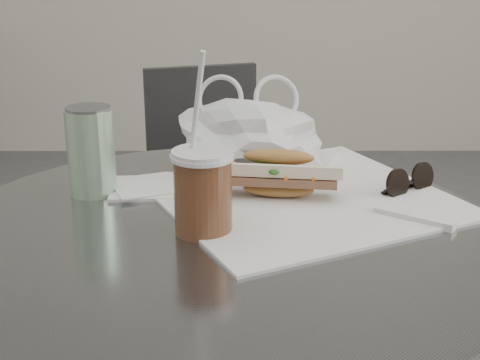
{
  "coord_description": "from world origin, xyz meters",
  "views": [
    {
      "loc": [
        0.03,
        -0.61,
        1.09
      ],
      "look_at": [
        0.03,
        0.25,
        0.79
      ],
      "focal_mm": 50.0,
      "sensor_mm": 36.0,
      "label": 1
    }
  ],
  "objects_px": {
    "drink_can": "(91,151)",
    "iced_coffee": "(203,190)",
    "sunglasses": "(409,182)",
    "chair_far": "(217,226)",
    "banh_mi": "(279,174)"
  },
  "relations": [
    {
      "from": "drink_can",
      "to": "iced_coffee",
      "type": "bearing_deg",
      "value": -39.98
    },
    {
      "from": "iced_coffee",
      "to": "sunglasses",
      "type": "distance_m",
      "value": 0.34
    },
    {
      "from": "chair_far",
      "to": "sunglasses",
      "type": "relative_size",
      "value": 8.48
    },
    {
      "from": "sunglasses",
      "to": "drink_can",
      "type": "relative_size",
      "value": 0.69
    },
    {
      "from": "chair_far",
      "to": "banh_mi",
      "type": "relative_size",
      "value": 3.58
    },
    {
      "from": "chair_far",
      "to": "banh_mi",
      "type": "bearing_deg",
      "value": 81.17
    },
    {
      "from": "iced_coffee",
      "to": "drink_can",
      "type": "bearing_deg",
      "value": 140.02
    },
    {
      "from": "chair_far",
      "to": "drink_can",
      "type": "bearing_deg",
      "value": 61.49
    },
    {
      "from": "banh_mi",
      "to": "drink_can",
      "type": "bearing_deg",
      "value": -177.45
    },
    {
      "from": "chair_far",
      "to": "drink_can",
      "type": "height_order",
      "value": "drink_can"
    },
    {
      "from": "drink_can",
      "to": "chair_far",
      "type": "bearing_deg",
      "value": 78.76
    },
    {
      "from": "chair_far",
      "to": "banh_mi",
      "type": "distance_m",
      "value": 0.92
    },
    {
      "from": "iced_coffee",
      "to": "sunglasses",
      "type": "height_order",
      "value": "iced_coffee"
    },
    {
      "from": "banh_mi",
      "to": "sunglasses",
      "type": "xyz_separation_m",
      "value": [
        0.2,
        0.02,
        -0.02
      ]
    },
    {
      "from": "chair_far",
      "to": "banh_mi",
      "type": "height_order",
      "value": "banh_mi"
    }
  ]
}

